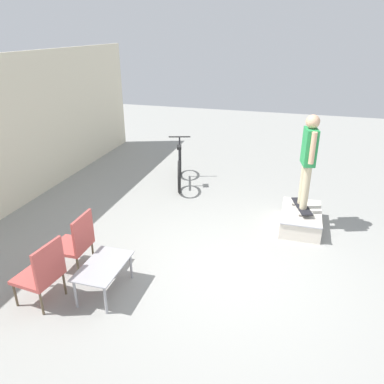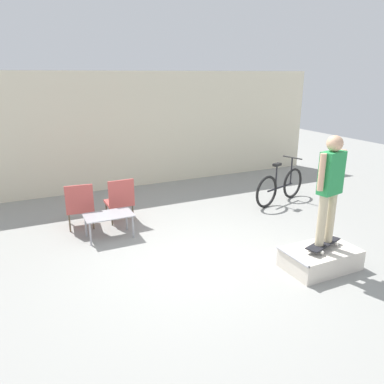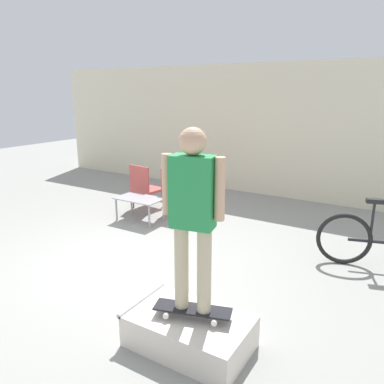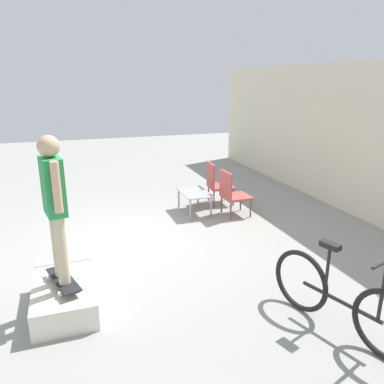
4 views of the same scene
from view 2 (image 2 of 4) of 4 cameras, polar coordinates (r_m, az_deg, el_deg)
ground_plane at (r=6.22m, az=0.34°, el=-10.53°), size 24.00×24.00×0.00m
house_wall_back at (r=9.92m, az=-11.40°, el=8.97°), size 12.00×0.06×3.00m
skate_ramp_box at (r=6.29m, az=18.94°, el=-9.55°), size 1.17×0.71×0.35m
skateboard_on_ramp at (r=6.22m, az=19.36°, el=-7.45°), size 0.76×0.41×0.07m
person_skater at (r=5.88m, az=20.33°, el=1.42°), size 0.56×0.27×1.68m
coffee_table at (r=7.10m, az=-12.58°, el=-3.78°), size 0.88×0.54×0.45m
patio_chair_left at (r=7.61m, az=-16.74°, el=-1.86°), size 0.57×0.57×0.93m
patio_chair_right at (r=7.75m, az=-10.92°, el=-1.06°), size 0.53×0.53×0.93m
bicycle at (r=9.04m, az=13.30°, el=0.84°), size 1.73×0.66×1.04m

